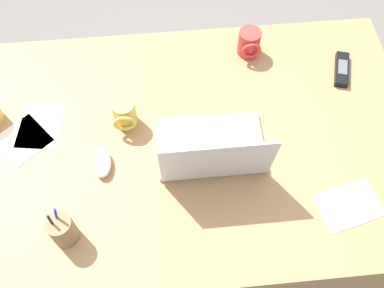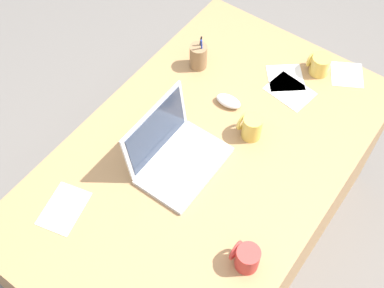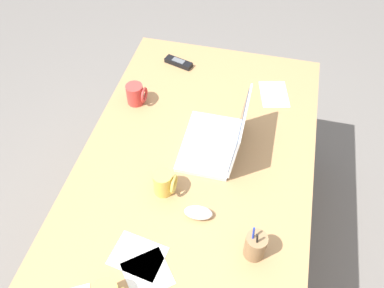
# 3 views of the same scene
# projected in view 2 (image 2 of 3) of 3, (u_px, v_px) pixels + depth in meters

# --- Properties ---
(ground_plane) EXTENTS (6.00, 6.00, 0.00)m
(ground_plane) POSITION_uv_depth(u_px,v_px,m) (202.00, 235.00, 2.44)
(ground_plane) COLOR slate
(desk) EXTENTS (1.51, 0.95, 0.71)m
(desk) POSITION_uv_depth(u_px,v_px,m) (203.00, 201.00, 2.15)
(desk) COLOR #A87C4F
(desk) RESTS_ON ground
(laptop) EXTENTS (0.33, 0.25, 0.23)m
(laptop) POSITION_uv_depth(u_px,v_px,m) (175.00, 154.00, 1.80)
(laptop) COLOR silver
(laptop) RESTS_ON desk
(computer_mouse) EXTENTS (0.06, 0.11, 0.04)m
(computer_mouse) POSITION_uv_depth(u_px,v_px,m) (228.00, 101.00, 1.98)
(computer_mouse) COLOR white
(computer_mouse) RESTS_ON desk
(coffee_mug_white) EXTENTS (0.08, 0.09, 0.10)m
(coffee_mug_white) POSITION_uv_depth(u_px,v_px,m) (246.00, 258.00, 1.58)
(coffee_mug_white) COLOR #C63833
(coffee_mug_white) RESTS_ON desk
(coffee_mug_tall) EXTENTS (0.08, 0.09, 0.09)m
(coffee_mug_tall) POSITION_uv_depth(u_px,v_px,m) (319.00, 65.00, 2.06)
(coffee_mug_tall) COLOR #E0BC4C
(coffee_mug_tall) RESTS_ON desk
(coffee_mug_spare) EXTENTS (0.07, 0.09, 0.10)m
(coffee_mug_spare) POSITION_uv_depth(u_px,v_px,m) (251.00, 127.00, 1.87)
(coffee_mug_spare) COLOR #E0BC4C
(coffee_mug_spare) RESTS_ON desk
(pen_holder) EXTENTS (0.07, 0.07, 0.16)m
(pen_holder) POSITION_uv_depth(u_px,v_px,m) (198.00, 56.00, 2.07)
(pen_holder) COLOR olive
(pen_holder) RESTS_ON desk
(paper_note_near_laptop) EXTENTS (0.20, 0.20, 0.00)m
(paper_note_near_laptop) POSITION_uv_depth(u_px,v_px,m) (285.00, 78.00, 2.07)
(paper_note_near_laptop) COLOR white
(paper_note_near_laptop) RESTS_ON desk
(paper_note_left) EXTENTS (0.20, 0.16, 0.00)m
(paper_note_left) POSITION_uv_depth(u_px,v_px,m) (64.00, 208.00, 1.73)
(paper_note_left) COLOR white
(paper_note_left) RESTS_ON desk
(paper_note_right) EXTENTS (0.18, 0.18, 0.00)m
(paper_note_right) POSITION_uv_depth(u_px,v_px,m) (347.00, 75.00, 2.08)
(paper_note_right) COLOR white
(paper_note_right) RESTS_ON desk
(paper_note_front) EXTENTS (0.16, 0.20, 0.00)m
(paper_note_front) POSITION_uv_depth(u_px,v_px,m) (290.00, 91.00, 2.03)
(paper_note_front) COLOR white
(paper_note_front) RESTS_ON desk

